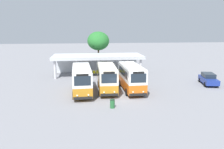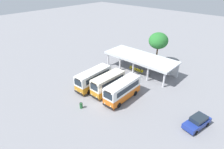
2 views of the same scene
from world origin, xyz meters
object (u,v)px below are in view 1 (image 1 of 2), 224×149
Objects in this scene: waiting_chair_end_by_column at (87,73)px; waiting_chair_second_from_end at (91,73)px; litter_bin_apron at (112,104)px; city_bus_middle_cream at (131,77)px; city_bus_second_in_row at (107,77)px; waiting_chair_fourth_seat at (98,73)px; parked_car_flank at (208,79)px; city_bus_nearest_orange at (82,79)px; waiting_chair_far_end_seat at (104,72)px; waiting_chair_middle_seat at (94,73)px; waiting_chair_fifth_seat at (101,72)px.

waiting_chair_second_from_end is at bearing -9.78° from waiting_chair_end_by_column.
city_bus_middle_cream is at bearing 62.55° from litter_bin_apron.
waiting_chair_fourth_seat is at bearing 94.21° from city_bus_second_in_row.
parked_car_flank is at bearing -26.99° from waiting_chair_fourth_seat.
city_bus_nearest_orange is 10.53m from waiting_chair_fourth_seat.
city_bus_second_in_row is 9.82m from waiting_chair_far_end_seat.
waiting_chair_middle_seat is 1.00× the size of waiting_chair_far_end_seat.
waiting_chair_middle_seat is at bearing -178.79° from waiting_chair_fifth_seat.
parked_car_flank is 5.26× the size of waiting_chair_fifth_seat.
waiting_chair_middle_seat is at bearing -173.54° from waiting_chair_fourth_seat.
parked_car_flank is at bearing -25.95° from waiting_chair_middle_seat.
waiting_chair_end_by_column is (-17.19, 7.88, -0.31)m from parked_car_flank.
waiting_chair_fourth_seat is at bearing 111.87° from city_bus_middle_cream.
city_bus_middle_cream is at bearing -171.27° from parked_car_flank.
waiting_chair_second_from_end is at bearing 82.72° from city_bus_nearest_orange.
waiting_chair_end_by_column is at bearing 104.22° from city_bus_second_in_row.
waiting_chair_fourth_seat is (0.58, 0.07, 0.00)m from waiting_chair_middle_seat.
waiting_chair_end_by_column and waiting_chair_middle_seat have the same top height.
litter_bin_apron reaches higher than waiting_chair_fifth_seat.
parked_car_flank is 5.26× the size of waiting_chair_middle_seat.
waiting_chair_end_by_column is 2.32m from waiting_chair_fifth_seat.
waiting_chair_second_from_end is 0.96× the size of litter_bin_apron.
waiting_chair_second_from_end is 1.00× the size of waiting_chair_far_end_seat.
waiting_chair_middle_seat is (-16.03, 7.80, -0.31)m from parked_car_flank.
waiting_chair_middle_seat is 1.75m from waiting_chair_far_end_seat.
city_bus_second_in_row is at bearing -92.65° from waiting_chair_far_end_seat.
city_bus_middle_cream is 8.52× the size of waiting_chair_second_from_end.
waiting_chair_fourth_seat is 0.58m from waiting_chair_fifth_seat.
waiting_chair_second_from_end is 1.74m from waiting_chair_fifth_seat.
city_bus_middle_cream reaches higher than waiting_chair_middle_seat.
city_bus_middle_cream reaches higher than waiting_chair_end_by_column.
waiting_chair_far_end_seat is (2.32, 0.14, 0.00)m from waiting_chair_second_from_end.
waiting_chair_fifth_seat is 15.73m from litter_bin_apron.
city_bus_middle_cream is 10.47m from waiting_chair_fourth_seat.
city_bus_second_in_row is 14.88m from parked_car_flank.
city_bus_second_in_row is 9.77m from waiting_chair_fourth_seat.
litter_bin_apron is (-14.76, -7.90, -0.37)m from parked_car_flank.
waiting_chair_middle_seat is 0.58m from waiting_chair_fourth_seat.
litter_bin_apron is (0.11, -15.73, -0.07)m from waiting_chair_fifth_seat.
city_bus_middle_cream is 8.52× the size of waiting_chair_fifth_seat.
city_bus_nearest_orange is 8.72× the size of waiting_chair_end_by_column.
waiting_chair_second_from_end is (-1.87, 9.58, -1.30)m from city_bus_second_in_row.
waiting_chair_fifth_seat is at bearing 108.92° from city_bus_middle_cream.
parked_car_flank is at bearing 28.17° from litter_bin_apron.
city_bus_nearest_orange is 8.72× the size of waiting_chair_far_end_seat.
city_bus_nearest_orange is at bearing -106.67° from waiting_chair_fifth_seat.
city_bus_nearest_orange is 8.72× the size of waiting_chair_fifth_seat.
waiting_chair_fifth_seat is at bearing -4.06° from waiting_chair_fourth_seat.
waiting_chair_second_from_end and waiting_chair_middle_seat have the same top height.
waiting_chair_far_end_seat is at bearing 105.61° from city_bus_middle_cream.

